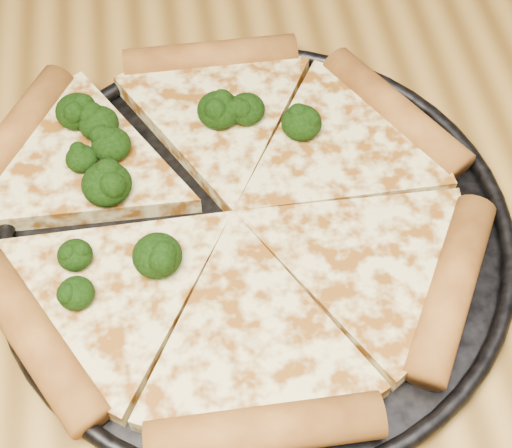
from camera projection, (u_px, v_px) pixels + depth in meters
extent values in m
cube|color=olive|center=(141.00, 343.00, 0.51)|extent=(1.20, 0.90, 0.04)
cylinder|color=black|center=(256.00, 234.00, 0.53)|extent=(0.35, 0.35, 0.01)
torus|color=black|center=(256.00, 229.00, 0.52)|extent=(0.36, 0.36, 0.01)
cylinder|color=#A66829|center=(395.00, 112.00, 0.57)|extent=(0.09, 0.13, 0.03)
cylinder|color=#A66829|center=(211.00, 58.00, 0.60)|extent=(0.14, 0.03, 0.03)
cylinder|color=#A66829|center=(12.00, 139.00, 0.56)|extent=(0.09, 0.13, 0.03)
cylinder|color=#A66829|center=(35.00, 338.00, 0.47)|extent=(0.09, 0.13, 0.03)
cylinder|color=#A66829|center=(265.00, 430.00, 0.43)|extent=(0.14, 0.03, 0.03)
cylinder|color=#A66829|center=(452.00, 287.00, 0.49)|extent=(0.09, 0.13, 0.03)
ellipsoid|color=black|center=(111.00, 145.00, 0.54)|extent=(0.03, 0.03, 0.02)
ellipsoid|color=black|center=(76.00, 111.00, 0.56)|extent=(0.03, 0.03, 0.02)
ellipsoid|color=black|center=(246.00, 109.00, 0.56)|extent=(0.03, 0.03, 0.02)
ellipsoid|color=black|center=(82.00, 159.00, 0.53)|extent=(0.02, 0.02, 0.02)
ellipsoid|color=black|center=(76.00, 293.00, 0.47)|extent=(0.02, 0.02, 0.02)
ellipsoid|color=black|center=(107.00, 184.00, 0.52)|extent=(0.03, 0.03, 0.03)
ellipsoid|color=black|center=(301.00, 123.00, 0.55)|extent=(0.03, 0.03, 0.02)
ellipsoid|color=black|center=(219.00, 110.00, 0.56)|extent=(0.03, 0.03, 0.02)
ellipsoid|color=black|center=(157.00, 256.00, 0.49)|extent=(0.03, 0.03, 0.02)
ellipsoid|color=black|center=(99.00, 123.00, 0.55)|extent=(0.03, 0.03, 0.02)
ellipsoid|color=black|center=(75.00, 255.00, 0.49)|extent=(0.02, 0.02, 0.02)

